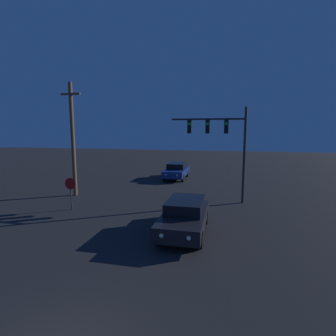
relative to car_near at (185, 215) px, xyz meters
name	(u,v)px	position (x,y,z in m)	size (l,w,h in m)	color
car_near	(185,215)	(0.00, 0.00, 0.00)	(2.06, 4.87, 1.59)	black
car_far	(177,170)	(-3.13, 13.96, 0.00)	(2.06, 4.87, 1.59)	navy
traffic_signal_mast	(223,138)	(1.58, 6.01, 3.56)	(5.02, 0.30, 6.42)	#2D2D2D
stop_sign	(71,188)	(-7.46, 2.00, 0.56)	(0.72, 0.07, 2.01)	#2D2D2D
utility_pole	(73,138)	(-9.29, 5.35, 3.48)	(1.53, 0.28, 8.34)	brown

